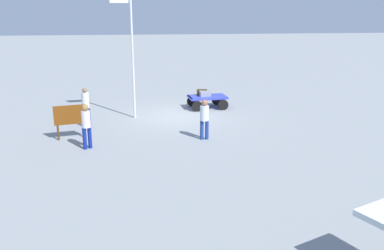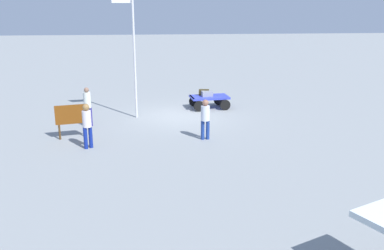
# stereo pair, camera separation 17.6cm
# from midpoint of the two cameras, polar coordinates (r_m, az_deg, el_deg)

# --- Properties ---
(ground_plane) EXTENTS (120.00, 120.00, 0.00)m
(ground_plane) POSITION_cam_midpoint_polar(r_m,az_deg,el_deg) (19.57, -1.95, 1.24)
(ground_plane) COLOR gray
(luggage_cart) EXTENTS (2.01, 1.46, 0.62)m
(luggage_cart) POSITION_cam_midpoint_polar(r_m,az_deg,el_deg) (21.02, 1.82, 3.55)
(luggage_cart) COLOR #323FBD
(luggage_cart) RESTS_ON ground
(suitcase_grey) EXTENTS (0.57, 0.42, 0.28)m
(suitcase_grey) POSITION_cam_midpoint_polar(r_m,az_deg,el_deg) (21.23, 1.13, 4.52)
(suitcase_grey) COLOR #372E16
(suitcase_grey) RESTS_ON luggage_cart
(suitcase_tan) EXTENTS (0.58, 0.43, 0.26)m
(suitcase_tan) POSITION_cam_midpoint_polar(r_m,az_deg,el_deg) (20.95, 1.57, 4.33)
(suitcase_tan) COLOR gray
(suitcase_tan) RESTS_ON luggage_cart
(worker_lead) EXTENTS (0.35, 0.35, 1.58)m
(worker_lead) POSITION_cam_midpoint_polar(r_m,az_deg,el_deg) (15.89, 1.41, 1.20)
(worker_lead) COLOR navy
(worker_lead) RESTS_ON ground
(worker_trailing) EXTENTS (0.44, 0.44, 1.65)m
(worker_trailing) POSITION_cam_midpoint_polar(r_m,az_deg,el_deg) (15.31, -14.66, 0.24)
(worker_trailing) COLOR navy
(worker_trailing) RESTS_ON ground
(worker_supervisor) EXTENTS (0.36, 0.36, 1.69)m
(worker_supervisor) POSITION_cam_midpoint_polar(r_m,az_deg,el_deg) (18.21, -14.68, 2.72)
(worker_supervisor) COLOR navy
(worker_supervisor) RESTS_ON ground
(flagpole) EXTENTS (0.94, 0.15, 5.87)m
(flagpole) POSITION_cam_midpoint_polar(r_m,az_deg,el_deg) (18.90, -8.82, 11.25)
(flagpole) COLOR silver
(flagpole) RESTS_ON ground
(signboard) EXTENTS (1.22, 0.32, 1.34)m
(signboard) POSITION_cam_midpoint_polar(r_m,az_deg,el_deg) (16.65, -16.68, 1.08)
(signboard) COLOR #4C3319
(signboard) RESTS_ON ground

